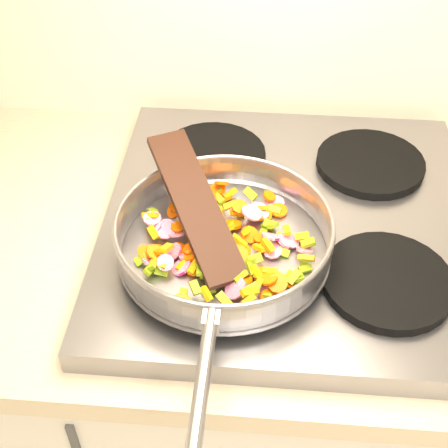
{
  "coord_description": "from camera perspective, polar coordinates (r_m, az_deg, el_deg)",
  "views": [
    {
      "loc": [
        -0.74,
        0.91,
        1.62
      ],
      "look_at": [
        -0.8,
        1.56,
        1.01
      ],
      "focal_mm": 50.0,
      "sensor_mm": 36.0,
      "label": 1
    }
  ],
  "objects": [
    {
      "name": "grate_fr",
      "position": [
        0.93,
        14.71,
        -5.05
      ],
      "size": [
        0.19,
        0.19,
        0.02
      ],
      "primitive_type": "cylinder",
      "color": "black",
      "rests_on": "cooktop"
    },
    {
      "name": "grate_bl",
      "position": [
        1.12,
        -1.04,
        6.31
      ],
      "size": [
        0.19,
        0.19,
        0.02
      ],
      "primitive_type": "cylinder",
      "color": "black",
      "rests_on": "cooktop"
    },
    {
      "name": "saute_pan",
      "position": [
        0.9,
        -0.01,
        -1.08
      ],
      "size": [
        0.36,
        0.53,
        0.06
      ],
      "rotation": [
        0.0,
        0.0,
        -0.01
      ],
      "color": "#9E9EA5",
      "rests_on": "grate_fl"
    },
    {
      "name": "grate_br",
      "position": [
        1.14,
        13.23,
        5.44
      ],
      "size": [
        0.19,
        0.19,
        0.02
      ],
      "primitive_type": "cylinder",
      "color": "black",
      "rests_on": "cooktop"
    },
    {
      "name": "cooktop",
      "position": [
        1.03,
        5.98,
        0.02
      ],
      "size": [
        0.6,
        0.6,
        0.04
      ],
      "primitive_type": "cube",
      "color": "#939399",
      "rests_on": "counter_top"
    },
    {
      "name": "wooden_spatula",
      "position": [
        0.91,
        -2.63,
        1.78
      ],
      "size": [
        0.17,
        0.26,
        0.09
      ],
      "primitive_type": "cube",
      "rotation": [
        0.0,
        -0.31,
        2.05
      ],
      "color": "black",
      "rests_on": "saute_pan"
    },
    {
      "name": "grate_fl",
      "position": [
        0.92,
        -2.74,
        -4.13
      ],
      "size": [
        0.19,
        0.19,
        0.02
      ],
      "primitive_type": "cylinder",
      "color": "black",
      "rests_on": "cooktop"
    },
    {
      "name": "vegetable_heap",
      "position": [
        0.92,
        0.07,
        -1.73
      ],
      "size": [
        0.27,
        0.28,
        0.05
      ],
      "color": "#F25803",
      "rests_on": "saute_pan"
    }
  ]
}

